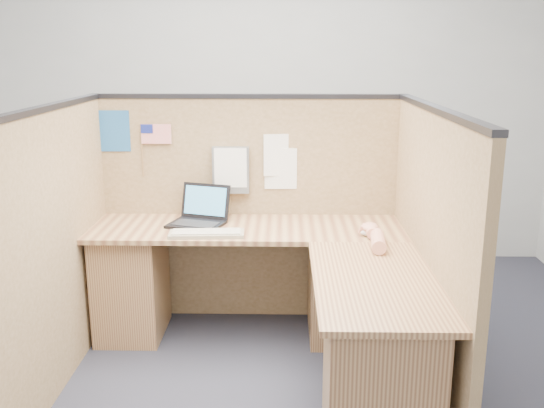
{
  "coord_description": "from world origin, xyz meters",
  "views": [
    {
      "loc": [
        0.23,
        -2.96,
        1.8
      ],
      "look_at": [
        0.16,
        0.5,
        0.92
      ],
      "focal_mm": 40.0,
      "sensor_mm": 36.0,
      "label": 1
    }
  ],
  "objects_px": {
    "l_desk": "(275,302)",
    "keyboard": "(207,233)",
    "laptop": "(197,214)",
    "mouse": "(370,232)"
  },
  "relations": [
    {
      "from": "l_desk",
      "to": "keyboard",
      "type": "xyz_separation_m",
      "value": [
        -0.41,
        0.19,
        0.35
      ]
    },
    {
      "from": "laptop",
      "to": "keyboard",
      "type": "distance_m",
      "value": 0.29
    },
    {
      "from": "keyboard",
      "to": "laptop",
      "type": "bearing_deg",
      "value": 105.5
    },
    {
      "from": "l_desk",
      "to": "laptop",
      "type": "distance_m",
      "value": 0.79
    },
    {
      "from": "mouse",
      "to": "keyboard",
      "type": "bearing_deg",
      "value": -178.77
    },
    {
      "from": "l_desk",
      "to": "keyboard",
      "type": "height_order",
      "value": "keyboard"
    },
    {
      "from": "l_desk",
      "to": "laptop",
      "type": "bearing_deg",
      "value": 137.27
    },
    {
      "from": "keyboard",
      "to": "l_desk",
      "type": "bearing_deg",
      "value": -28.51
    },
    {
      "from": "laptop",
      "to": "keyboard",
      "type": "height_order",
      "value": "laptop"
    },
    {
      "from": "keyboard",
      "to": "mouse",
      "type": "bearing_deg",
      "value": -2.06
    }
  ]
}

